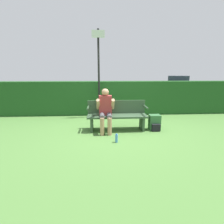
# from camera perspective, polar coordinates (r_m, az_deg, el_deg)

# --- Properties ---
(ground_plane) EXTENTS (40.00, 40.00, 0.00)m
(ground_plane) POSITION_cam_1_polar(r_m,az_deg,el_deg) (4.98, 1.66, -5.82)
(ground_plane) COLOR #4C7A38
(hedge_back) EXTENTS (12.00, 0.54, 1.26)m
(hedge_back) POSITION_cam_1_polar(r_m,az_deg,el_deg) (6.76, 0.22, 4.68)
(hedge_back) COLOR #1E4C1E
(hedge_back) RESTS_ON ground
(park_bench) EXTENTS (1.66, 0.49, 0.81)m
(park_bench) POSITION_cam_1_polar(r_m,az_deg,el_deg) (4.93, 1.63, -0.98)
(park_bench) COLOR #334C33
(park_bench) RESTS_ON ground
(person_seated) EXTENTS (0.48, 0.61, 1.16)m
(person_seated) POSITION_cam_1_polar(r_m,az_deg,el_deg) (4.74, -2.14, 1.12)
(person_seated) COLOR #993333
(person_seated) RESTS_ON ground
(backpack) EXTENTS (0.30, 0.33, 0.43)m
(backpack) POSITION_cam_1_polar(r_m,az_deg,el_deg) (5.08, 13.75, -3.44)
(backpack) COLOR #336638
(backpack) RESTS_ON ground
(water_bottle) EXTENTS (0.06, 0.06, 0.21)m
(water_bottle) POSITION_cam_1_polar(r_m,az_deg,el_deg) (4.11, 1.47, -8.57)
(water_bottle) COLOR #4C8CCC
(water_bottle) RESTS_ON ground
(signpost) EXTENTS (0.43, 0.09, 3.00)m
(signpost) POSITION_cam_1_polar(r_m,az_deg,el_deg) (6.22, -4.35, 13.68)
(signpost) COLOR black
(signpost) RESTS_ON ground
(parked_car) EXTENTS (3.14, 4.51, 1.30)m
(parked_car) POSITION_cam_1_polar(r_m,az_deg,el_deg) (15.43, 20.60, 8.50)
(parked_car) COLOR black
(parked_car) RESTS_ON ground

